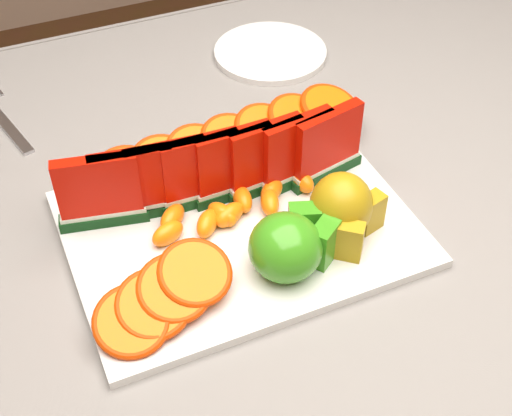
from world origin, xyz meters
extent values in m
cube|color=#482A1A|center=(0.00, 0.00, 0.73)|extent=(1.40, 0.90, 0.03)
cube|color=#482A1A|center=(0.64, 0.39, 0.36)|extent=(0.06, 0.06, 0.72)
cube|color=slate|center=(0.00, 0.00, 0.75)|extent=(1.52, 1.02, 0.01)
cube|color=slate|center=(0.00, 0.51, 0.66)|extent=(1.52, 0.01, 0.20)
cube|color=silver|center=(0.01, -0.03, 0.76)|extent=(0.40, 0.30, 0.01)
ellipsoid|color=#34881E|center=(0.03, -0.11, 0.80)|extent=(0.10, 0.10, 0.08)
cube|color=#34881E|center=(0.07, -0.11, 0.80)|extent=(0.04, 0.04, 0.06)
cube|color=beige|center=(0.08, -0.11, 0.80)|extent=(0.03, 0.02, 0.05)
cube|color=#34881E|center=(0.07, -0.08, 0.80)|extent=(0.04, 0.03, 0.06)
cube|color=beige|center=(0.07, -0.08, 0.80)|extent=(0.03, 0.02, 0.05)
ellipsoid|color=#926005|center=(0.11, -0.08, 0.81)|extent=(0.09, 0.09, 0.08)
cube|color=#926005|center=(0.10, -0.12, 0.79)|extent=(0.04, 0.04, 0.05)
cube|color=#926005|center=(0.15, -0.09, 0.79)|extent=(0.03, 0.03, 0.05)
cylinder|color=silver|center=(0.21, 0.32, 0.76)|extent=(0.18, 0.18, 0.01)
cube|color=silver|center=(-0.21, 0.31, 0.76)|extent=(0.05, 0.17, 0.00)
cube|color=#0F3C0C|center=(-0.14, 0.04, 0.78)|extent=(0.11, 0.04, 0.01)
cube|color=silver|center=(-0.14, 0.04, 0.79)|extent=(0.10, 0.04, 0.01)
cube|color=#C01538|center=(-0.14, 0.04, 0.83)|extent=(0.10, 0.04, 0.08)
cube|color=#0F3C0C|center=(-0.10, 0.04, 0.78)|extent=(0.11, 0.04, 0.01)
cube|color=silver|center=(-0.10, 0.04, 0.79)|extent=(0.10, 0.03, 0.01)
cube|color=#C01538|center=(-0.10, 0.04, 0.83)|extent=(0.10, 0.03, 0.08)
cube|color=#0F3C0C|center=(-0.06, 0.03, 0.78)|extent=(0.11, 0.03, 0.01)
cube|color=silver|center=(-0.06, 0.03, 0.79)|extent=(0.10, 0.03, 0.01)
cube|color=#C01538|center=(-0.06, 0.03, 0.83)|extent=(0.10, 0.02, 0.08)
cube|color=#0F3C0C|center=(-0.02, 0.03, 0.78)|extent=(0.11, 0.02, 0.01)
cube|color=silver|center=(-0.02, 0.03, 0.79)|extent=(0.10, 0.02, 0.01)
cube|color=#C01538|center=(-0.02, 0.03, 0.83)|extent=(0.10, 0.02, 0.08)
cube|color=#0F3C0C|center=(0.02, 0.03, 0.78)|extent=(0.11, 0.02, 0.01)
cube|color=silver|center=(0.02, 0.03, 0.79)|extent=(0.10, 0.02, 0.01)
cube|color=#C01538|center=(0.02, 0.03, 0.83)|extent=(0.10, 0.02, 0.08)
cube|color=#0F3C0C|center=(0.06, 0.02, 0.78)|extent=(0.11, 0.03, 0.01)
cube|color=silver|center=(0.06, 0.02, 0.79)|extent=(0.10, 0.03, 0.01)
cube|color=#C01538|center=(0.06, 0.02, 0.83)|extent=(0.10, 0.02, 0.08)
cube|color=#0F3C0C|center=(0.10, 0.02, 0.78)|extent=(0.11, 0.04, 0.01)
cube|color=silver|center=(0.10, 0.02, 0.79)|extent=(0.10, 0.03, 0.01)
cube|color=#C01538|center=(0.10, 0.02, 0.83)|extent=(0.10, 0.03, 0.08)
cube|color=#0F3C0C|center=(0.14, 0.01, 0.78)|extent=(0.11, 0.04, 0.01)
cube|color=silver|center=(0.14, 0.01, 0.79)|extent=(0.10, 0.04, 0.01)
cube|color=#C01538|center=(0.14, 0.01, 0.83)|extent=(0.10, 0.04, 0.08)
cylinder|color=red|center=(-0.15, -0.12, 0.79)|extent=(0.09, 0.08, 0.03)
torus|color=#B94A0C|center=(-0.15, -0.12, 0.79)|extent=(0.10, 0.10, 0.04)
cylinder|color=red|center=(-0.12, -0.12, 0.79)|extent=(0.08, 0.08, 0.03)
torus|color=#B94A0C|center=(-0.12, -0.12, 0.79)|extent=(0.09, 0.09, 0.04)
cylinder|color=red|center=(-0.10, -0.11, 0.80)|extent=(0.08, 0.07, 0.03)
torus|color=#B94A0C|center=(-0.10, -0.11, 0.80)|extent=(0.08, 0.08, 0.04)
cylinder|color=red|center=(-0.07, -0.10, 0.80)|extent=(0.08, 0.08, 0.03)
torus|color=#B94A0C|center=(-0.07, -0.10, 0.80)|extent=(0.09, 0.09, 0.04)
cylinder|color=red|center=(-0.09, 0.11, 0.78)|extent=(0.07, 0.07, 0.03)
torus|color=#B94A0C|center=(-0.09, 0.11, 0.78)|extent=(0.08, 0.08, 0.03)
cylinder|color=red|center=(-0.04, 0.11, 0.79)|extent=(0.08, 0.08, 0.03)
torus|color=#B94A0C|center=(-0.04, 0.11, 0.79)|extent=(0.09, 0.09, 0.03)
cylinder|color=red|center=(0.01, 0.11, 0.79)|extent=(0.09, 0.09, 0.03)
torus|color=#B94A0C|center=(0.01, 0.11, 0.79)|extent=(0.10, 0.10, 0.03)
cylinder|color=red|center=(0.05, 0.11, 0.79)|extent=(0.09, 0.09, 0.03)
torus|color=#B94A0C|center=(0.05, 0.11, 0.79)|extent=(0.10, 0.10, 0.03)
cylinder|color=red|center=(0.10, 0.11, 0.80)|extent=(0.10, 0.10, 0.03)
torus|color=#B94A0C|center=(0.10, 0.11, 0.80)|extent=(0.11, 0.11, 0.03)
cylinder|color=red|center=(0.15, 0.11, 0.80)|extent=(0.10, 0.10, 0.03)
torus|color=#B94A0C|center=(0.15, 0.11, 0.80)|extent=(0.11, 0.11, 0.03)
cylinder|color=red|center=(0.20, 0.11, 0.80)|extent=(0.10, 0.10, 0.03)
torus|color=#B94A0C|center=(0.20, 0.11, 0.80)|extent=(0.11, 0.11, 0.03)
ellipsoid|color=#E43C03|center=(-0.08, -0.02, 0.78)|extent=(0.05, 0.04, 0.03)
ellipsoid|color=#E43C03|center=(-0.06, 0.01, 0.78)|extent=(0.05, 0.04, 0.03)
ellipsoid|color=#E43C03|center=(-0.03, -0.02, 0.78)|extent=(0.04, 0.05, 0.03)
ellipsoid|color=#E43C03|center=(-0.01, -0.01, 0.78)|extent=(0.04, 0.05, 0.03)
ellipsoid|color=#E43C03|center=(0.00, -0.02, 0.78)|extent=(0.05, 0.04, 0.03)
ellipsoid|color=#E43C03|center=(0.03, 0.00, 0.78)|extent=(0.03, 0.05, 0.03)
ellipsoid|color=#E43C03|center=(0.05, -0.02, 0.78)|extent=(0.03, 0.05, 0.03)
ellipsoid|color=#E43C03|center=(0.06, 0.00, 0.78)|extent=(0.05, 0.04, 0.03)
ellipsoid|color=#E43C03|center=(0.11, 0.00, 0.78)|extent=(0.03, 0.05, 0.03)
camera|label=1|loc=(-0.21, -0.58, 1.37)|focal=50.00mm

